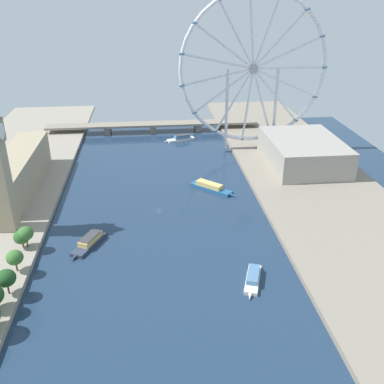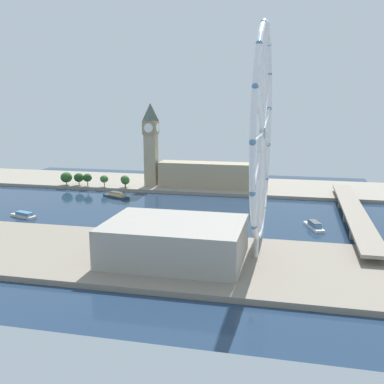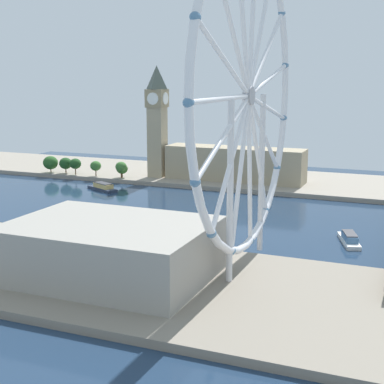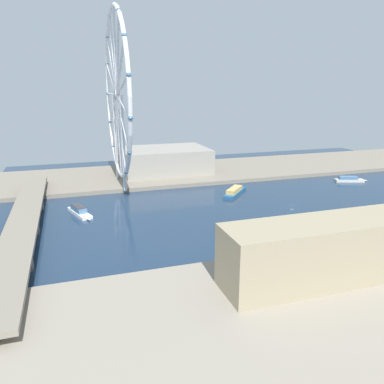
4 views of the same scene
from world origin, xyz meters
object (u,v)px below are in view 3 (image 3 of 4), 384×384
Objects in this scene: riverside_hall at (110,250)px; tour_boat_1 at (349,239)px; tour_boat_2 at (102,187)px; tour_boat_3 at (131,222)px; clock_tower at (157,120)px; parliament_block at (235,164)px; ferris_wheel at (249,97)px.

riverside_hall is 2.47× the size of tour_boat_1.
tour_boat_3 is (77.08, 63.87, -0.06)m from tour_boat_2.
parliament_block is at bearing 96.41° from clock_tower.
parliament_block is 133.24m from tour_boat_3.
tour_boat_2 is at bearing -147.80° from riverside_hall.
clock_tower is 196.10m from tour_boat_1.
tour_boat_2 is at bearing -97.51° from tour_boat_3.
tour_boat_1 is (112.97, 154.33, -43.33)m from clock_tower.
riverside_hall is 84.27m from tour_boat_3.
parliament_block is at bearing -118.42° from tour_boat_2.
tour_boat_2 reaches higher than tour_boat_3.
clock_tower is at bearing -117.37° from tour_boat_3.
parliament_block reaches higher than tour_boat_1.
clock_tower is 65.99m from parliament_block.
tour_boat_2 is at bearing -54.49° from parliament_block.
ferris_wheel is 4.25× the size of tour_boat_2.
tour_boat_2 is 0.98× the size of tour_boat_3.
ferris_wheel is at bearing 165.18° from tour_boat_2.
tour_boat_3 is at bearing -156.74° from riverside_hall.
riverside_hall is at bearing 121.00° from tour_boat_1.
parliament_block is 0.79× the size of ferris_wheel.
clock_tower is at bearing -158.87° from riverside_hall.
parliament_block reaches higher than riverside_hall.
tour_boat_3 is at bearing -120.10° from ferris_wheel.
tour_boat_2 is (-121.05, -139.74, -67.02)m from ferris_wheel.
tour_boat_1 reaches higher than tour_boat_3.
parliament_block is 194.51m from ferris_wheel.
clock_tower is 2.67× the size of tour_boat_3.
tour_boat_2 is (48.35, -18.75, -43.26)m from clock_tower.
ferris_wheel is 77.63m from riverside_hall.
tour_boat_2 is at bearing -21.19° from clock_tower.
riverside_hall is 182.10m from tour_boat_2.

